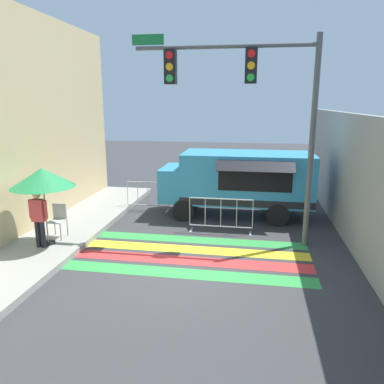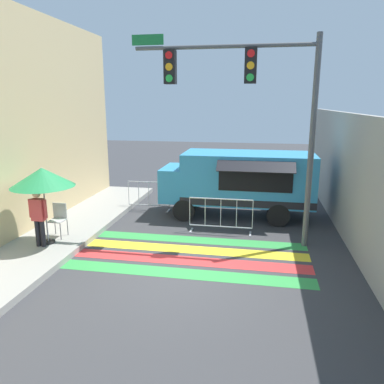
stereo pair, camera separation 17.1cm
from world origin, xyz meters
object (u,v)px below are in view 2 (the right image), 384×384
(food_truck, at_px, (236,179))
(patio_umbrella, at_px, (42,178))
(barricade_side, at_px, (149,196))
(vendor_person, at_px, (38,215))
(barricade_front, at_px, (221,216))
(folding_chair, at_px, (58,216))
(traffic_signal_pole, at_px, (251,94))

(food_truck, bearing_deg, patio_umbrella, -140.53)
(patio_umbrella, distance_m, barricade_side, 4.80)
(vendor_person, distance_m, barricade_front, 5.33)
(food_truck, relative_size, vendor_person, 3.36)
(barricade_front, bearing_deg, folding_chair, -160.78)
(food_truck, xyz_separation_m, folding_chair, (-4.97, -3.51, -0.59))
(barricade_front, bearing_deg, patio_umbrella, -154.54)
(patio_umbrella, height_order, barricade_front, patio_umbrella)
(traffic_signal_pole, distance_m, vendor_person, 6.63)
(patio_umbrella, relative_size, barricade_side, 1.32)
(barricade_front, bearing_deg, food_truck, 79.75)
(patio_umbrella, bearing_deg, food_truck, 39.47)
(patio_umbrella, height_order, barricade_side, patio_umbrella)
(patio_umbrella, relative_size, vendor_person, 1.36)
(food_truck, bearing_deg, traffic_signal_pole, -79.41)
(traffic_signal_pole, xyz_separation_m, barricade_side, (-3.78, 2.70, -3.71))
(traffic_signal_pole, xyz_separation_m, barricade_front, (-0.82, 0.68, -3.70))
(traffic_signal_pole, height_order, patio_umbrella, traffic_signal_pole)
(folding_chair, bearing_deg, vendor_person, -102.14)
(folding_chair, relative_size, barricade_front, 0.49)
(folding_chair, relative_size, vendor_person, 0.62)
(traffic_signal_pole, distance_m, barricade_front, 3.85)
(patio_umbrella, relative_size, folding_chair, 2.19)
(traffic_signal_pole, bearing_deg, barricade_front, 140.57)
(folding_chair, distance_m, vendor_person, 0.90)
(folding_chair, bearing_deg, barricade_side, 58.63)
(patio_umbrella, bearing_deg, barricade_side, 68.30)
(barricade_side, bearing_deg, barricade_front, -34.31)
(vendor_person, relative_size, barricade_side, 0.97)
(vendor_person, height_order, barricade_side, vendor_person)
(patio_umbrella, bearing_deg, vendor_person, -103.65)
(folding_chair, xyz_separation_m, barricade_front, (4.62, 1.61, -0.21))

